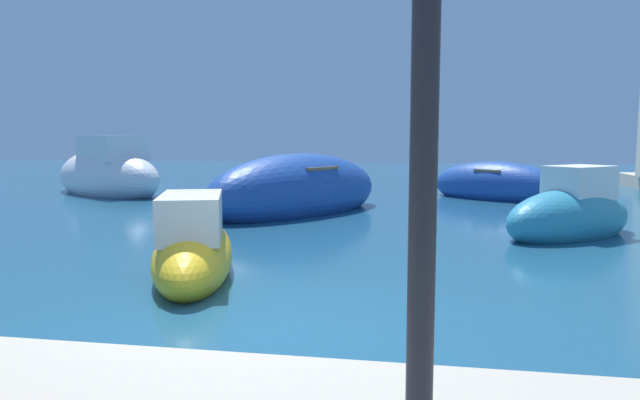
% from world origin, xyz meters
% --- Properties ---
extents(ground, '(80.00, 80.00, 0.00)m').
position_xyz_m(ground, '(0.00, 0.00, 0.00)').
color(ground, '#1E5170').
extents(moored_boat_1, '(5.19, 6.68, 2.11)m').
position_xyz_m(moored_boat_1, '(-1.86, 9.82, 0.59)').
color(moored_boat_1, '#1E479E').
rests_on(moored_boat_1, ground).
extents(moored_boat_2, '(3.65, 3.51, 1.79)m').
position_xyz_m(moored_boat_2, '(4.68, 7.03, 0.45)').
color(moored_boat_2, teal).
rests_on(moored_boat_2, ground).
extents(moored_boat_3, '(6.24, 5.21, 2.61)m').
position_xyz_m(moored_boat_3, '(-9.77, 13.72, 0.70)').
color(moored_boat_3, white).
rests_on(moored_boat_3, ground).
extents(moored_boat_4, '(2.32, 4.08, 1.51)m').
position_xyz_m(moored_boat_4, '(-1.87, 2.30, 0.40)').
color(moored_boat_4, gold).
rests_on(moored_boat_4, ground).
extents(moored_boat_5, '(4.87, 4.09, 1.62)m').
position_xyz_m(moored_boat_5, '(4.00, 14.47, 0.45)').
color(moored_boat_5, '#1E479E').
rests_on(moored_boat_5, ground).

